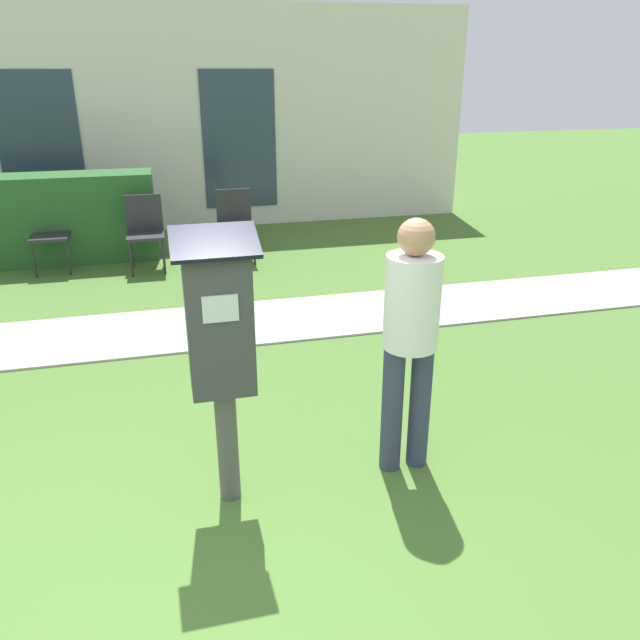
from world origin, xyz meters
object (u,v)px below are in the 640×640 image
(person_standing, at_px, (411,329))
(outdoor_chair_right, at_px, (235,220))
(outdoor_chair_left, at_px, (50,227))
(outdoor_chair_middle, at_px, (145,227))
(parking_meter, at_px, (220,337))

(person_standing, distance_m, outdoor_chair_right, 4.79)
(outdoor_chair_right, bearing_deg, outdoor_chair_left, 172.94)
(person_standing, relative_size, outdoor_chair_middle, 1.76)
(outdoor_chair_left, distance_m, outdoor_chair_middle, 1.14)
(parking_meter, height_order, outdoor_chair_left, parking_meter)
(person_standing, height_order, outdoor_chair_left, person_standing)
(outdoor_chair_middle, bearing_deg, parking_meter, -104.62)
(outdoor_chair_left, height_order, outdoor_chair_middle, same)
(parking_meter, bearing_deg, person_standing, 2.31)
(outdoor_chair_middle, bearing_deg, outdoor_chair_left, 147.25)
(parking_meter, height_order, outdoor_chair_right, parking_meter)
(outdoor_chair_middle, bearing_deg, person_standing, -91.74)
(outdoor_chair_middle, relative_size, outdoor_chair_right, 1.00)
(person_standing, relative_size, outdoor_chair_left, 1.76)
(person_standing, xyz_separation_m, outdoor_chair_right, (-0.45, 4.75, -0.40))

